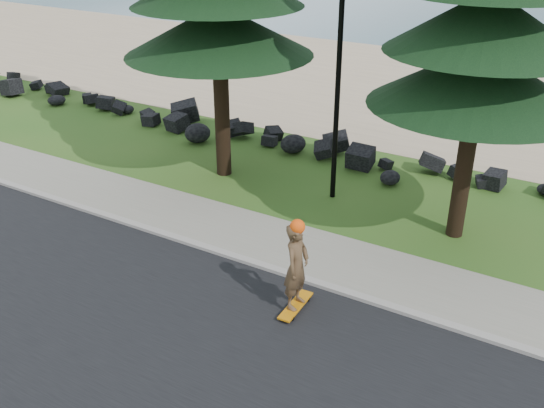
% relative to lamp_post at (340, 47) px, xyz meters
% --- Properties ---
extents(ground, '(160.00, 160.00, 0.00)m').
position_rel_lamp_post_xyz_m(ground, '(0.00, -3.20, -4.13)').
color(ground, '#2F5B1C').
rests_on(ground, ground).
extents(road, '(160.00, 7.00, 0.02)m').
position_rel_lamp_post_xyz_m(road, '(0.00, -7.70, -4.12)').
color(road, black).
rests_on(road, ground).
extents(kerb, '(160.00, 0.20, 0.10)m').
position_rel_lamp_post_xyz_m(kerb, '(0.00, -4.10, -4.08)').
color(kerb, '#9E968E').
rests_on(kerb, ground).
extents(sidewalk, '(160.00, 2.00, 0.08)m').
position_rel_lamp_post_xyz_m(sidewalk, '(0.00, -3.00, -4.09)').
color(sidewalk, gray).
rests_on(sidewalk, ground).
extents(beach_sand, '(160.00, 15.00, 0.01)m').
position_rel_lamp_post_xyz_m(beach_sand, '(0.00, 11.30, -4.13)').
color(beach_sand, tan).
rests_on(beach_sand, ground).
extents(seawall_boulders, '(60.00, 2.40, 1.10)m').
position_rel_lamp_post_xyz_m(seawall_boulders, '(0.00, 2.40, -4.13)').
color(seawall_boulders, black).
rests_on(seawall_boulders, ground).
extents(lamp_post, '(0.25, 0.14, 8.14)m').
position_rel_lamp_post_xyz_m(lamp_post, '(0.00, 0.00, 0.00)').
color(lamp_post, black).
rests_on(lamp_post, ground).
extents(skateboarder, '(0.46, 1.11, 2.04)m').
position_rel_lamp_post_xyz_m(skateboarder, '(1.59, -5.09, -3.11)').
color(skateboarder, orange).
rests_on(skateboarder, ground).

